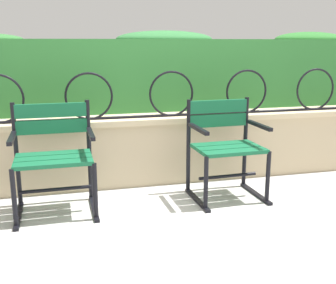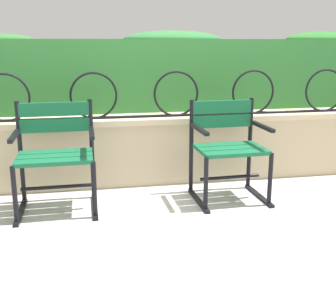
{
  "view_description": "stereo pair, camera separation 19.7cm",
  "coord_description": "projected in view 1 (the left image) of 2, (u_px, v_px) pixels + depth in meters",
  "views": [
    {
      "loc": [
        -0.77,
        -2.96,
        1.3
      ],
      "look_at": [
        0.0,
        0.08,
        0.55
      ],
      "focal_mm": 44.79,
      "sensor_mm": 36.0,
      "label": 1
    },
    {
      "loc": [
        -0.58,
        -3.0,
        1.3
      ],
      "look_at": [
        0.0,
        0.08,
        0.55
      ],
      "focal_mm": 44.79,
      "sensor_mm": 36.0,
      "label": 2
    }
  ],
  "objects": [
    {
      "name": "iron_arch_fence",
      "position": [
        133.0,
        98.0,
        3.75
      ],
      "size": [
        6.48,
        0.02,
        0.42
      ],
      "color": "black",
      "rests_on": "stone_wall"
    },
    {
      "name": "park_chair_right",
      "position": [
        225.0,
        144.0,
        3.55
      ],
      "size": [
        0.6,
        0.54,
        0.83
      ],
      "color": "#145B38",
      "rests_on": "ground"
    },
    {
      "name": "hedge_row",
      "position": [
        140.0,
        72.0,
        4.27
      ],
      "size": [
        6.88,
        0.61,
        0.79
      ],
      "color": "#2D7033",
      "rests_on": "stone_wall"
    },
    {
      "name": "park_chair_left",
      "position": [
        53.0,
        154.0,
        3.22
      ],
      "size": [
        0.62,
        0.53,
        0.85
      ],
      "color": "#145B38",
      "rests_on": "ground"
    },
    {
      "name": "ground_plane",
      "position": [
        171.0,
        213.0,
        3.28
      ],
      "size": [
        60.0,
        60.0,
        0.0
      ],
      "primitive_type": "plane",
      "color": "#B7B5AF"
    },
    {
      "name": "stone_wall",
      "position": [
        149.0,
        148.0,
        3.98
      ],
      "size": [
        7.02,
        0.41,
        0.63
      ],
      "color": "tan",
      "rests_on": "ground"
    }
  ]
}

